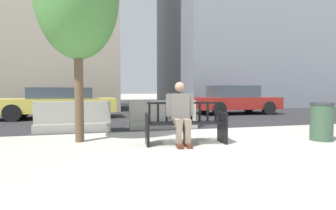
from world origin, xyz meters
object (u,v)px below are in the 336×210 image
(seated_person, at_px, (180,112))
(car_sedan_mid, at_px, (234,100))
(street_bench, at_px, (185,125))
(jersey_barrier_centre, at_px, (163,117))
(trash_bin, at_px, (322,121))
(jersey_barrier_left, at_px, (74,119))
(car_taxi_near, at_px, (58,102))

(seated_person, relative_size, car_sedan_mid, 0.32)
(street_bench, bearing_deg, car_sedan_mid, 53.82)
(street_bench, xyz_separation_m, jersey_barrier_centre, (0.06, 2.36, -0.06))
(car_sedan_mid, bearing_deg, trash_bin, -102.74)
(jersey_barrier_left, height_order, car_sedan_mid, car_sedan_mid)
(street_bench, distance_m, car_sedan_mid, 7.85)
(trash_bin, bearing_deg, car_taxi_near, 134.20)
(jersey_barrier_left, bearing_deg, car_taxi_near, 103.85)
(jersey_barrier_centre, relative_size, trash_bin, 2.34)
(car_taxi_near, xyz_separation_m, car_sedan_mid, (8.07, 0.06, 0.04))
(jersey_barrier_centre, bearing_deg, car_taxi_near, 131.80)
(seated_person, xyz_separation_m, car_taxi_near, (-3.31, 6.32, -0.04))
(trash_bin, bearing_deg, street_bench, 171.72)
(car_taxi_near, bearing_deg, trash_bin, -45.80)
(street_bench, xyz_separation_m, trash_bin, (3.10, -0.45, 0.04))
(street_bench, xyz_separation_m, car_taxi_near, (-3.44, 6.27, 0.26))
(street_bench, height_order, jersey_barrier_centre, street_bench)
(jersey_barrier_left, height_order, car_taxi_near, car_taxi_near)
(seated_person, relative_size, jersey_barrier_left, 0.65)
(car_taxi_near, height_order, trash_bin, car_taxi_near)
(jersey_barrier_centre, distance_m, trash_bin, 4.14)
(car_sedan_mid, bearing_deg, jersey_barrier_centre, -138.98)
(street_bench, relative_size, car_sedan_mid, 0.42)
(street_bench, height_order, car_taxi_near, car_taxi_near)
(street_bench, bearing_deg, jersey_barrier_left, 136.21)
(car_taxi_near, distance_m, car_sedan_mid, 8.07)
(jersey_barrier_centre, xyz_separation_m, car_taxi_near, (-3.50, 3.91, 0.31))
(street_bench, relative_size, seated_person, 1.31)
(seated_person, bearing_deg, street_bench, 19.57)
(car_sedan_mid, relative_size, trash_bin, 4.70)
(seated_person, xyz_separation_m, trash_bin, (3.23, -0.40, -0.25))
(seated_person, height_order, car_taxi_near, seated_person)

